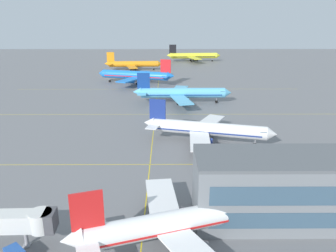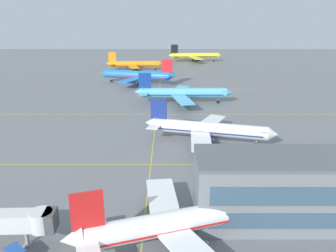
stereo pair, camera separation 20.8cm
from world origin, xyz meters
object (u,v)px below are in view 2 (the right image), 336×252
at_px(airliner_far_right_stand, 134,64).
at_px(jet_bridge, 0,222).
at_px(airliner_far_left_stand, 136,75).
at_px(airliner_front_gate, 180,221).
at_px(airliner_distant_taxiway, 194,56).
at_px(airliner_third_row, 182,93).
at_px(airliner_second_row, 207,129).

height_order(airliner_far_right_stand, jet_bridge, airliner_far_right_stand).
height_order(airliner_far_left_stand, jet_bridge, airliner_far_left_stand).
height_order(airliner_front_gate, jet_bridge, airliner_front_gate).
bearing_deg(airliner_distant_taxiway, jet_bridge, -102.02).
bearing_deg(airliner_far_right_stand, airliner_front_gate, -82.41).
bearing_deg(airliner_front_gate, jet_bridge, -178.49).
bearing_deg(airliner_third_row, airliner_second_row, -83.42).
relative_size(airliner_front_gate, airliner_third_row, 0.91).
bearing_deg(airliner_far_left_stand, airliner_third_row, -62.02).
xyz_separation_m(airliner_second_row, airliner_far_right_stand, (-30.21, 120.95, -0.07)).
bearing_deg(airliner_front_gate, airliner_distant_taxiway, 85.17).
xyz_separation_m(airliner_far_right_stand, jet_bridge, (-4.21, -163.48, 0.41)).
height_order(airliner_second_row, airliner_far_right_stand, airliner_second_row).
xyz_separation_m(airliner_front_gate, airliner_distant_taxiway, (16.99, 200.85, 0.36)).
relative_size(airliner_second_row, airliner_distant_taxiway, 0.91).
relative_size(airliner_third_row, airliner_distant_taxiway, 0.98).
xyz_separation_m(airliner_far_left_stand, airliner_distant_taxiway, (33.54, 79.29, -0.12)).
bearing_deg(airliner_second_row, jet_bridge, -128.98).
relative_size(airliner_second_row, airliner_far_left_stand, 0.90).
height_order(airliner_far_right_stand, airliner_distant_taxiway, airliner_distant_taxiway).
distance_m(airliner_far_left_stand, airliner_distant_taxiway, 86.10).
bearing_deg(airliner_front_gate, airliner_third_row, 87.45).
relative_size(airliner_front_gate, jet_bridge, 1.82).
distance_m(airliner_far_left_stand, jet_bridge, 122.60).
height_order(airliner_second_row, jet_bridge, airliner_second_row).
distance_m(airliner_second_row, jet_bridge, 54.71).
height_order(airliner_front_gate, airliner_second_row, airliner_second_row).
relative_size(airliner_far_left_stand, jet_bridge, 2.08).
distance_m(airliner_third_row, airliner_distant_taxiway, 118.19).
bearing_deg(airliner_third_row, airliner_distant_taxiway, 83.55).
distance_m(airliner_third_row, airliner_far_left_stand, 43.20).
bearing_deg(airliner_distant_taxiway, airliner_far_left_stand, -112.93).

